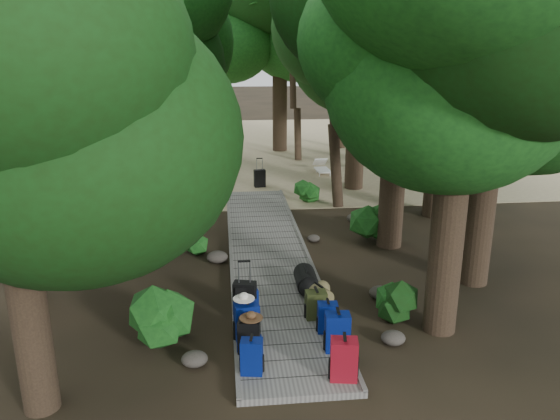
{
  "coord_description": "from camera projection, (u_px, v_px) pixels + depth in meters",
  "views": [
    {
      "loc": [
        -1.09,
        -11.95,
        5.18
      ],
      "look_at": [
        0.37,
        1.73,
        1.0
      ],
      "focal_mm": 35.0,
      "sensor_mm": 36.0,
      "label": 1
    }
  ],
  "objects": [
    {
      "name": "shrub_right_a",
      "position": [
        393.0,
        304.0,
        10.46
      ],
      "size": [
        0.9,
        0.9,
        0.81
      ],
      "primitive_type": null,
      "color": "#144315",
      "rests_on": "ground"
    },
    {
      "name": "tree_right_e",
      "position": [
        359.0,
        53.0,
        19.09
      ],
      "size": [
        5.43,
        5.43,
        9.77
      ],
      "primitive_type": null,
      "color": "black",
      "rests_on": "ground"
    },
    {
      "name": "tree_left_a",
      "position": [
        6.0,
        160.0,
        7.03
      ],
      "size": [
        4.5,
        4.5,
        7.51
      ],
      "primitive_type": null,
      "color": "black",
      "rests_on": "ground"
    },
    {
      "name": "shrub_left_c",
      "position": [
        172.0,
        201.0,
        16.89
      ],
      "size": [
        1.16,
        1.16,
        1.05
      ],
      "primitive_type": null,
      "color": "#144315",
      "rests_on": "ground"
    },
    {
      "name": "kayak",
      "position": [
        164.0,
        175.0,
        21.84
      ],
      "size": [
        1.7,
        2.91,
        0.29
      ],
      "primitive_type": "ellipsoid",
      "rotation": [
        0.0,
        0.0,
        0.4
      ],
      "color": "#B2130F",
      "rests_on": "sand_beach"
    },
    {
      "name": "suitcase_on_boardwalk",
      "position": [
        245.0,
        298.0,
        10.59
      ],
      "size": [
        0.48,
        0.34,
        0.67
      ],
      "primitive_type": null,
      "rotation": [
        0.0,
        0.0,
        -0.25
      ],
      "color": "black",
      "rests_on": "boardwalk"
    },
    {
      "name": "hat_white",
      "position": [
        244.0,
        296.0,
        9.54
      ],
      "size": [
        0.38,
        0.38,
        0.13
      ],
      "primitive_type": null,
      "color": "silver",
      "rests_on": "backpack_left_c"
    },
    {
      "name": "shrub_right_c",
      "position": [
        305.0,
        192.0,
        18.47
      ],
      "size": [
        0.88,
        0.88,
        0.8
      ],
      "primitive_type": null,
      "color": "#144315",
      "rests_on": "ground"
    },
    {
      "name": "rock_left_b",
      "position": [
        148.0,
        319.0,
        10.5
      ],
      "size": [
        0.41,
        0.37,
        0.22
      ],
      "primitive_type": null,
      "color": "#4C473F",
      "rests_on": "ground"
    },
    {
      "name": "rock_right_b",
      "position": [
        380.0,
        292.0,
        11.59
      ],
      "size": [
        0.47,
        0.43,
        0.26
      ],
      "primitive_type": null,
      "color": "#4C473F",
      "rests_on": "ground"
    },
    {
      "name": "palm_right_a",
      "position": [
        345.0,
        80.0,
        17.23
      ],
      "size": [
        4.8,
        4.8,
        8.18
      ],
      "primitive_type": null,
      "color": "#113F13",
      "rests_on": "ground"
    },
    {
      "name": "backpack_left_a",
      "position": [
        252.0,
        355.0,
        8.68
      ],
      "size": [
        0.38,
        0.3,
        0.65
      ],
      "primitive_type": null,
      "rotation": [
        0.0,
        0.0,
        -0.16
      ],
      "color": "navy",
      "rests_on": "boardwalk"
    },
    {
      "name": "rock_right_c",
      "position": [
        314.0,
        238.0,
        14.94
      ],
      "size": [
        0.34,
        0.31,
        0.19
      ],
      "primitive_type": null,
      "color": "#4C473F",
      "rests_on": "ground"
    },
    {
      "name": "tree_left_b",
      "position": [
        1.0,
        106.0,
        10.41
      ],
      "size": [
        4.51,
        4.51,
        8.12
      ],
      "primitive_type": null,
      "color": "black",
      "rests_on": "ground"
    },
    {
      "name": "shrub_left_b",
      "position": [
        191.0,
        241.0,
        14.01
      ],
      "size": [
        0.77,
        0.77,
        0.7
      ],
      "primitive_type": null,
      "color": "#144315",
      "rests_on": "ground"
    },
    {
      "name": "rock_left_c",
      "position": [
        217.0,
        257.0,
        13.49
      ],
      "size": [
        0.52,
        0.47,
        0.29
      ],
      "primitive_type": null,
      "color": "#4C473F",
      "rests_on": "ground"
    },
    {
      "name": "tree_back_b",
      "position": [
        280.0,
        45.0,
        26.28
      ],
      "size": [
        5.79,
        5.79,
        10.33
      ],
      "primitive_type": null,
      "color": "black",
      "rests_on": "ground"
    },
    {
      "name": "tree_back_c",
      "position": [
        343.0,
        70.0,
        27.44
      ],
      "size": [
        4.41,
        4.41,
        7.94
      ],
      "primitive_type": null,
      "color": "black",
      "rests_on": "ground"
    },
    {
      "name": "tree_right_a",
      "position": [
        460.0,
        98.0,
        9.09
      ],
      "size": [
        5.2,
        5.2,
        8.66
      ],
      "primitive_type": null,
      "color": "black",
      "rests_on": "ground"
    },
    {
      "name": "shrub_left_a",
      "position": [
        164.0,
        320.0,
        9.61
      ],
      "size": [
        1.16,
        1.16,
        1.04
      ],
      "primitive_type": null,
      "color": "#144315",
      "rests_on": "ground"
    },
    {
      "name": "backpack_left_b",
      "position": [
        249.0,
        335.0,
        9.25
      ],
      "size": [
        0.41,
        0.32,
        0.68
      ],
      "primitive_type": null,
      "rotation": [
        0.0,
        0.0,
        -0.16
      ],
      "color": "black",
      "rests_on": "boardwalk"
    },
    {
      "name": "tree_right_b",
      "position": [
        495.0,
        81.0,
        11.11
      ],
      "size": [
        5.01,
        5.01,
        8.95
      ],
      "primitive_type": null,
      "color": "black",
      "rests_on": "ground"
    },
    {
      "name": "backpack_right_a",
      "position": [
        344.0,
        357.0,
        8.52
      ],
      "size": [
        0.47,
        0.37,
        0.75
      ],
      "primitive_type": null,
      "rotation": [
        0.0,
        0.0,
        -0.17
      ],
      "color": "maroon",
      "rests_on": "boardwalk"
    },
    {
      "name": "backpack_right_b",
      "position": [
        337.0,
        330.0,
        9.33
      ],
      "size": [
        0.44,
        0.32,
        0.76
      ],
      "primitive_type": null,
      "rotation": [
        0.0,
        0.0,
        -0.07
      ],
      "color": "navy",
      "rests_on": "boardwalk"
    },
    {
      "name": "lone_suitcase_on_sand",
      "position": [
        260.0,
        178.0,
        20.55
      ],
      "size": [
        0.45,
        0.3,
        0.66
      ],
      "primitive_type": null,
      "rotation": [
        0.0,
        0.0,
        0.16
      ],
      "color": "black",
      "rests_on": "sand_beach"
    },
    {
      "name": "ground",
      "position": [
        272.0,
        272.0,
        12.98
      ],
      "size": [
        120.0,
        120.0,
        0.0
      ],
      "primitive_type": "plane",
      "color": "#322619",
      "rests_on": "ground"
    },
    {
      "name": "rock_right_a",
      "position": [
        393.0,
        338.0,
        9.81
      ],
      "size": [
        0.44,
        0.4,
        0.24
      ],
      "primitive_type": null,
      "color": "#4C473F",
      "rests_on": "ground"
    },
    {
      "name": "palm_right_c",
      "position": [
        304.0,
        82.0,
        24.65
      ],
      "size": [
        4.49,
        4.49,
        7.15
      ],
      "primitive_type": null,
      "color": "#113F13",
      "rests_on": "ground"
    },
    {
      "name": "tree_right_c",
      "position": [
        400.0,
        66.0,
        13.32
      ],
      "size": [
        5.41,
        5.41,
        9.36
      ],
      "primitive_type": null,
      "color": "black",
      "rests_on": "ground"
    },
    {
      "name": "boardwalk",
      "position": [
        269.0,
        254.0,
        13.92
      ],
      "size": [
        2.0,
        12.0,
        0.12
      ],
      "primitive_type": "cube",
      "color": "gray",
      "rests_on": "ground"
    },
    {
      "name": "tree_right_f",
      "position": [
        420.0,
        35.0,
        21.76
      ],
      "size": [
        6.22,
        6.22,
        11.1
      ],
      "primitive_type": null,
      "color": "black",
      "rests_on": "ground"
    },
    {
      "name": "sun_lounger",
      "position": [
        323.0,
        167.0,
        22.65
      ],
      "size": [
        0.62,
        1.72,
        0.55
      ],
      "primitive_type": null,
      "rotation": [
        0.0,
        0.0,
        0.04
      ],
      "color": "silver",
      "rests_on": "sand_beach"
    },
    {
      "name": "shrub_right_b",
      "position": [
        376.0,
        223.0,
        14.76
      ],
      "size": [
        1.21,
        1.21,
        1.09
      ],
      "primitive_type": null,
      "color": "#144315",
      "rests_on": "ground"
    },
    {
      "name": "tree_left_c",
      "position": [
        112.0,
        74.0,
        14.43
      ],
      "size": [
        5.09,
        5.09,
        8.85
      ],
      "primitive_type": null,
      "color": "black",
      "rests_on": "ground"
    },
    {
      "name": "backpack_right_d",
      "position": [
        316.0,
        303.0,
        10.47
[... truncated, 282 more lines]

